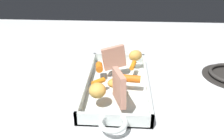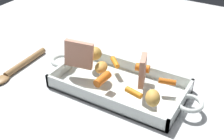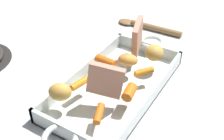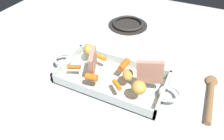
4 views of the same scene
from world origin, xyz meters
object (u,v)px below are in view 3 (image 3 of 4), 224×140
object	(u,v)px
baby_carrot_southwest	(99,114)
potato_near_roast	(154,53)
baby_carrot_center_left	(144,72)
potato_golden_small	(60,92)
baby_carrot_southeast	(106,62)
potato_golden_large	(128,60)
roasting_dish	(116,86)
serving_spoon	(147,26)
baby_carrot_center_right	(129,92)
baby_carrot_northwest	(80,83)
roast_slice_outer	(137,37)
roast_slice_thick	(105,81)

from	to	relation	value
baby_carrot_southwest	potato_near_roast	world-z (taller)	potato_near_roast
baby_carrot_center_left	potato_golden_small	world-z (taller)	potato_golden_small
baby_carrot_southwest	potato_near_roast	xyz separation A→B (m)	(-0.24, 0.01, 0.01)
baby_carrot_southeast	baby_carrot_southwest	world-z (taller)	baby_carrot_southeast
potato_golden_large	potato_near_roast	distance (m)	0.07
roasting_dish	potato_golden_large	size ratio (longest dim) A/B	9.65
roasting_dish	serving_spoon	world-z (taller)	roasting_dish
baby_carrot_center_left	potato_golden_large	bearing A→B (deg)	-106.81
serving_spoon	baby_carrot_southwest	bearing A→B (deg)	101.88
baby_carrot_southwest	baby_carrot_center_right	xyz separation A→B (m)	(-0.08, 0.02, 0.00)
baby_carrot_center_left	potato_golden_large	size ratio (longest dim) A/B	0.90
potato_near_roast	potato_golden_small	bearing A→B (deg)	-24.14
baby_carrot_northwest	potato_near_roast	world-z (taller)	potato_near_roast
roast_slice_outer	baby_carrot_southwest	world-z (taller)	roast_slice_outer
potato_golden_large	potato_near_roast	xyz separation A→B (m)	(-0.05, 0.05, 0.01)
potato_golden_small	serving_spoon	bearing A→B (deg)	-178.66
potato_golden_small	serving_spoon	xyz separation A→B (m)	(-0.45, -0.01, -0.05)
roasting_dish	potato_near_roast	distance (m)	0.13
baby_carrot_southeast	baby_carrot_northwest	bearing A→B (deg)	-4.16
roast_slice_thick	baby_carrot_northwest	bearing A→B (deg)	-84.08
roast_slice_outer	serving_spoon	size ratio (longest dim) A/B	0.37
baby_carrot_center_right	serving_spoon	world-z (taller)	baby_carrot_center_right
roasting_dish	roast_slice_outer	xyz separation A→B (m)	(-0.13, -0.01, 0.07)
roast_slice_outer	potato_golden_small	world-z (taller)	roast_slice_outer
roast_slice_thick	baby_carrot_southwest	world-z (taller)	roast_slice_thick
roasting_dish	baby_carrot_center_right	world-z (taller)	baby_carrot_center_right
baby_carrot_northwest	potato_golden_small	distance (m)	0.06
baby_carrot_southeast	serving_spoon	xyz separation A→B (m)	(-0.30, -0.03, -0.04)
potato_near_roast	baby_carrot_southwest	bearing A→B (deg)	-2.28
baby_carrot_center_left	potato_near_roast	distance (m)	0.07
baby_carrot_center_right	potato_near_roast	size ratio (longest dim) A/B	0.85
baby_carrot_center_left	potato_near_roast	bearing A→B (deg)	-175.20
roast_slice_outer	potato_golden_small	xyz separation A→B (m)	(0.26, -0.05, -0.02)
baby_carrot_southeast	serving_spoon	distance (m)	0.30
roast_slice_thick	potato_near_roast	bearing A→B (deg)	169.09
potato_golden_large	potato_near_roast	bearing A→B (deg)	139.35
roast_slice_thick	potato_golden_large	size ratio (longest dim) A/B	1.52
roast_slice_thick	baby_carrot_center_left	world-z (taller)	roast_slice_thick
roasting_dish	potato_golden_small	size ratio (longest dim) A/B	9.82
roast_slice_outer	potato_golden_large	size ratio (longest dim) A/B	1.68
roast_slice_outer	potato_golden_small	bearing A→B (deg)	-11.09
baby_carrot_center_left	baby_carrot_southwest	size ratio (longest dim) A/B	0.97
baby_carrot_southeast	baby_carrot_center_right	bearing A→B (deg)	55.70
baby_carrot_northwest	potato_golden_large	size ratio (longest dim) A/B	0.96
baby_carrot_southeast	baby_carrot_center_left	bearing A→B (deg)	99.52
baby_carrot_center_left	baby_carrot_center_right	size ratio (longest dim) A/B	1.13
roast_slice_outer	baby_carrot_center_left	distance (m)	0.11
roast_slice_thick	baby_carrot_center_left	size ratio (longest dim) A/B	1.69
potato_golden_large	roasting_dish	bearing A→B (deg)	-0.79
baby_carrot_northwest	serving_spoon	world-z (taller)	baby_carrot_northwest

